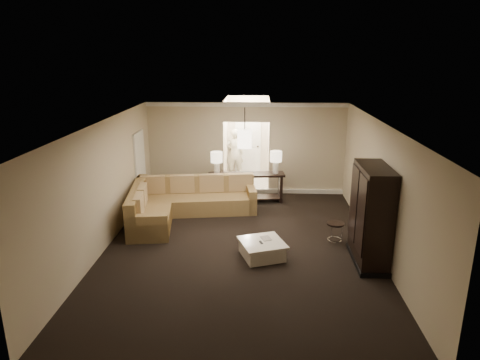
{
  "coord_description": "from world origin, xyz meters",
  "views": [
    {
      "loc": [
        0.4,
        -8.78,
        4.21
      ],
      "look_at": [
        -0.06,
        1.2,
        1.22
      ],
      "focal_mm": 32.0,
      "sensor_mm": 36.0,
      "label": 1
    }
  ],
  "objects_px": {
    "coffee_table": "(262,249)",
    "armoire": "(371,218)",
    "drink_table": "(335,229)",
    "console_table": "(246,185)",
    "sectional_sofa": "(182,203)",
    "person": "(235,151)"
  },
  "relations": [
    {
      "from": "console_table",
      "to": "drink_table",
      "type": "relative_size",
      "value": 4.46
    },
    {
      "from": "armoire",
      "to": "person",
      "type": "distance_m",
      "value": 6.89
    },
    {
      "from": "armoire",
      "to": "coffee_table",
      "type": "bearing_deg",
      "value": 177.15
    },
    {
      "from": "console_table",
      "to": "person",
      "type": "distance_m",
      "value": 2.57
    },
    {
      "from": "sectional_sofa",
      "to": "person",
      "type": "xyz_separation_m",
      "value": [
        1.18,
        3.78,
        0.57
      ]
    },
    {
      "from": "sectional_sofa",
      "to": "person",
      "type": "height_order",
      "value": "person"
    },
    {
      "from": "armoire",
      "to": "person",
      "type": "height_order",
      "value": "armoire"
    },
    {
      "from": "coffee_table",
      "to": "armoire",
      "type": "height_order",
      "value": "armoire"
    },
    {
      "from": "drink_table",
      "to": "sectional_sofa",
      "type": "bearing_deg",
      "value": 158.63
    },
    {
      "from": "coffee_table",
      "to": "console_table",
      "type": "xyz_separation_m",
      "value": [
        -0.46,
        3.55,
        0.32
      ]
    },
    {
      "from": "sectional_sofa",
      "to": "drink_table",
      "type": "bearing_deg",
      "value": -29.45
    },
    {
      "from": "sectional_sofa",
      "to": "armoire",
      "type": "bearing_deg",
      "value": -36.64
    },
    {
      "from": "coffee_table",
      "to": "sectional_sofa",
      "type": "bearing_deg",
      "value": 133.44
    },
    {
      "from": "console_table",
      "to": "drink_table",
      "type": "bearing_deg",
      "value": -58.37
    },
    {
      "from": "sectional_sofa",
      "to": "drink_table",
      "type": "height_order",
      "value": "sectional_sofa"
    },
    {
      "from": "sectional_sofa",
      "to": "console_table",
      "type": "xyz_separation_m",
      "value": [
        1.67,
        1.3,
        0.12
      ]
    },
    {
      "from": "coffee_table",
      "to": "person",
      "type": "relative_size",
      "value": 0.59
    },
    {
      "from": "drink_table",
      "to": "console_table",
      "type": "bearing_deg",
      "value": 127.3
    },
    {
      "from": "drink_table",
      "to": "person",
      "type": "relative_size",
      "value": 0.26
    },
    {
      "from": "armoire",
      "to": "drink_table",
      "type": "xyz_separation_m",
      "value": [
        -0.53,
        0.87,
        -0.63
      ]
    },
    {
      "from": "sectional_sofa",
      "to": "drink_table",
      "type": "distance_m",
      "value": 4.07
    },
    {
      "from": "coffee_table",
      "to": "console_table",
      "type": "distance_m",
      "value": 3.59
    }
  ]
}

